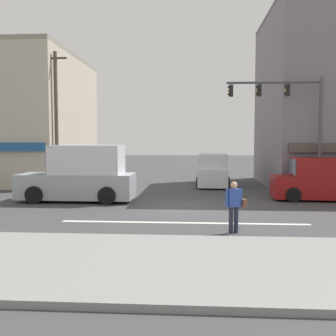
{
  "coord_description": "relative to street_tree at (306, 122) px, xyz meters",
  "views": [
    {
      "loc": [
        0.38,
        -17.56,
        3.0
      ],
      "look_at": [
        -0.97,
        2.0,
        1.6
      ],
      "focal_mm": 42.0,
      "sensor_mm": 36.0,
      "label": 1
    }
  ],
  "objects": [
    {
      "name": "utility_pole_near_left",
      "position": [
        -14.96,
        -0.68,
        0.2
      ],
      "size": [
        1.4,
        0.22,
        8.29
      ],
      "color": "brown",
      "rests_on": "ground"
    },
    {
      "name": "van_waiting_far",
      "position": [
        -5.39,
        1.57,
        -3.09
      ],
      "size": [
        2.23,
        4.69,
        2.11
      ],
      "color": "silver",
      "rests_on": "ground"
    },
    {
      "name": "traffic_light_mast",
      "position": [
        -1.47,
        -3.32,
        0.21
      ],
      "size": [
        4.89,
        0.26,
        6.2
      ],
      "color": "#47474C",
      "rests_on": "ground"
    },
    {
      "name": "pedestrian_foreground_with_bag",
      "position": [
        -5.3,
        -11.45,
        -3.14
      ],
      "size": [
        0.69,
        0.39,
        1.67
      ],
      "color": "#232838",
      "rests_on": "ground"
    },
    {
      "name": "sidewalk_curb",
      "position": [
        -6.95,
        -14.99,
        -4.01
      ],
      "size": [
        40.0,
        5.0,
        0.16
      ],
      "primitive_type": "cube",
      "color": "gray",
      "rests_on": "ground"
    },
    {
      "name": "utility_pole_far_right",
      "position": [
        1.07,
        0.53,
        0.28
      ],
      "size": [
        1.4,
        0.22,
        8.43
      ],
      "color": "brown",
      "rests_on": "ground"
    },
    {
      "name": "box_truck_crossing_center",
      "position": [
        -12.16,
        -5.24,
        -2.84
      ],
      "size": [
        5.62,
        2.28,
        2.75
      ],
      "color": "#999EA3",
      "rests_on": "ground"
    },
    {
      "name": "ground_plane",
      "position": [
        -6.95,
        -6.49,
        -4.09
      ],
      "size": [
        120.0,
        120.0,
        0.0
      ],
      "primitive_type": "plane",
      "color": "#3D3D3F"
    },
    {
      "name": "lane_marking_stripe",
      "position": [
        -6.95,
        -9.99,
        -4.09
      ],
      "size": [
        9.0,
        0.24,
        0.01
      ],
      "primitive_type": "cube",
      "color": "silver",
      "rests_on": "ground"
    },
    {
      "name": "building_left_block",
      "position": [
        -20.51,
        4.37,
        0.49
      ],
      "size": [
        10.67,
        11.61,
        9.17
      ],
      "color": "#B7AD99",
      "rests_on": "ground"
    },
    {
      "name": "street_tree",
      "position": [
        0.0,
        0.0,
        0.0
      ],
      "size": [
        3.86,
        3.86,
        6.03
      ],
      "color": "#4C3823",
      "rests_on": "ground"
    },
    {
      "name": "van_crossing_leftbound",
      "position": [
        -0.27,
        -4.08,
        -3.09
      ],
      "size": [
        4.68,
        2.21,
        2.11
      ],
      "color": "maroon",
      "rests_on": "ground"
    }
  ]
}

